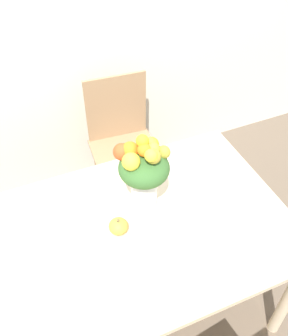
# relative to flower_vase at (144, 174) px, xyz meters

# --- Properties ---
(ground_plane) EXTENTS (12.00, 12.00, 0.00)m
(ground_plane) POSITION_rel_flower_vase_xyz_m (-0.07, -0.10, -1.00)
(ground_plane) COLOR brown
(dining_table) EXTENTS (1.40, 0.95, 0.75)m
(dining_table) POSITION_rel_flower_vase_xyz_m (-0.07, -0.10, -0.34)
(dining_table) COLOR beige
(dining_table) RESTS_ON ground_plane
(flower_vase) EXTENTS (0.23, 0.22, 0.44)m
(flower_vase) POSITION_rel_flower_vase_xyz_m (0.00, 0.00, 0.00)
(flower_vase) COLOR silver
(flower_vase) RESTS_ON dining_table
(pumpkin) EXTENTS (0.09, 0.09, 0.08)m
(pumpkin) POSITION_rel_flower_vase_xyz_m (-0.15, -0.07, -0.21)
(pumpkin) COLOR gold
(pumpkin) RESTS_ON dining_table
(dining_chair_near_window) EXTENTS (0.45, 0.45, 0.93)m
(dining_chair_near_window) POSITION_rel_flower_vase_xyz_m (0.18, 0.76, -0.51)
(dining_chair_near_window) COLOR #9E7A56
(dining_chair_near_window) RESTS_ON ground_plane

